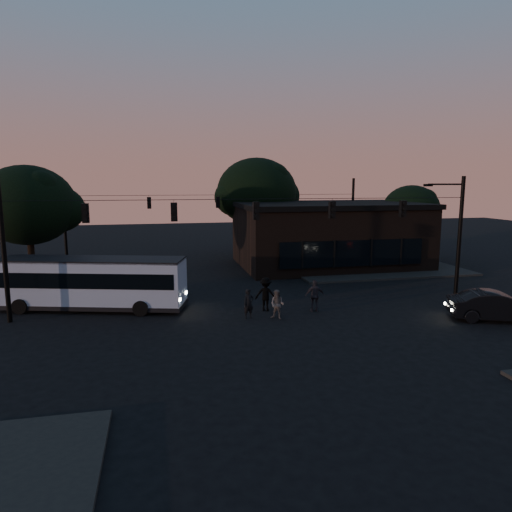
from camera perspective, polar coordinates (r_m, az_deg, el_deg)
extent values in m
plane|color=black|center=(22.70, 2.19, -9.09)|extent=(120.00, 120.00, 0.00)
cube|color=black|center=(39.61, 14.00, -1.32)|extent=(14.00, 10.00, 0.15)
cube|color=black|center=(36.57, -25.66, -2.82)|extent=(14.00, 10.00, 0.15)
cube|color=black|center=(39.85, 8.99, 2.44)|extent=(15.00, 10.00, 5.00)
cube|color=black|center=(39.63, 9.09, 6.31)|extent=(15.40, 10.40, 0.40)
cube|color=black|center=(35.27, 11.98, 0.33)|extent=(11.50, 0.18, 2.00)
cylinder|color=black|center=(44.18, 0.07, 2.55)|extent=(0.44, 0.44, 4.00)
ellipsoid|color=black|center=(43.89, 0.07, 8.01)|extent=(7.60, 7.60, 6.46)
cylinder|color=black|center=(45.72, 18.61, 1.66)|extent=(0.44, 0.44, 3.00)
ellipsoid|color=black|center=(45.44, 18.82, 5.60)|extent=(5.20, 5.20, 4.42)
cylinder|color=black|center=(35.32, -26.21, -0.41)|extent=(0.44, 0.44, 3.60)
ellipsoid|color=black|center=(34.95, -26.65, 5.71)|extent=(6.40, 6.40, 5.44)
cylinder|color=black|center=(26.19, -29.00, 0.64)|extent=(0.24, 0.24, 7.50)
cylinder|color=black|center=(31.13, 24.09, 2.18)|extent=(0.24, 0.24, 7.50)
cylinder|color=black|center=(25.46, 0.00, 7.13)|extent=(26.00, 0.03, 0.03)
cube|color=black|center=(25.15, -20.54, 5.04)|extent=(0.34, 0.30, 1.00)
cube|color=black|center=(24.92, -10.21, 5.44)|extent=(0.34, 0.30, 1.00)
cube|color=black|center=(25.49, 0.00, 5.67)|extent=(0.34, 0.30, 1.00)
cube|color=black|center=(26.81, 9.48, 5.72)|extent=(0.34, 0.30, 1.00)
cube|color=black|center=(28.79, 17.87, 5.63)|extent=(0.34, 0.30, 1.00)
cylinder|color=black|center=(41.68, -22.81, 3.85)|extent=(0.24, 0.24, 7.50)
cylinder|color=black|center=(44.95, 11.95, 4.71)|extent=(0.24, 0.24, 7.50)
cylinder|color=black|center=(41.23, -4.81, 7.62)|extent=(26.00, 0.03, 0.03)
cube|color=black|center=(40.89, -13.21, 6.48)|extent=(0.34, 0.30, 1.00)
cube|color=black|center=(41.25, -4.79, 6.72)|extent=(0.34, 0.30, 1.00)
cube|color=black|center=(42.46, 3.31, 6.80)|extent=(0.34, 0.30, 1.00)
cube|color=#A3B2D0|center=(27.26, -19.82, -2.95)|extent=(10.56, 5.02, 2.44)
cube|color=black|center=(27.21, -19.85, -2.47)|extent=(10.17, 4.94, 0.84)
cube|color=black|center=(27.04, -19.96, -0.43)|extent=(10.56, 5.02, 0.14)
cube|color=black|center=(27.55, -19.67, -5.62)|extent=(10.67, 5.10, 0.23)
cylinder|color=black|center=(28.13, -27.43, -5.63)|extent=(0.88, 0.45, 0.84)
cylinder|color=black|center=(30.10, -25.18, -4.55)|extent=(0.88, 0.45, 0.84)
cylinder|color=black|center=(25.42, -14.23, -6.37)|extent=(0.88, 0.45, 0.84)
cylinder|color=black|center=(27.58, -12.78, -5.09)|extent=(0.88, 0.45, 0.84)
imported|color=black|center=(26.86, 27.87, -5.57)|extent=(4.94, 3.16, 1.54)
imported|color=black|center=(24.18, -0.92, -5.97)|extent=(0.65, 0.50, 1.59)
imported|color=#56504E|center=(24.09, 2.68, -6.08)|extent=(0.96, 0.93, 1.56)
imported|color=#25222A|center=(25.60, 7.38, -4.93)|extent=(1.13, 0.64, 1.81)
imported|color=black|center=(25.52, 1.23, -4.81)|extent=(1.40, 1.12, 1.89)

